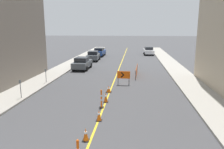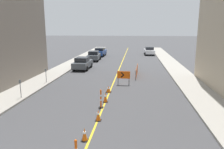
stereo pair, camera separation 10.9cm
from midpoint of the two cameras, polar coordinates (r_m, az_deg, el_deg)
lane_stripe at (r=31.09m, az=2.33°, el=2.26°), size 0.12×58.20×0.01m
sidewalk_left at (r=32.42m, az=-10.80°, el=2.58°), size 2.63×58.20×0.15m
sidewalk_right at (r=31.46m, az=15.86°, el=2.05°), size 2.63×58.20×0.15m
traffic_cone_third at (r=10.87m, az=-6.89°, el=-15.27°), size 0.33×0.33×0.65m
traffic_cone_fourth at (r=12.92m, az=-3.38°, el=-10.58°), size 0.35×0.35×0.67m
traffic_cone_fifth at (r=15.92m, az=-1.52°, el=-6.00°), size 0.35×0.35×0.73m
traffic_cone_farthest at (r=18.33m, az=-0.75°, el=-3.86°), size 0.47×0.47×0.55m
delineator_post_rear at (r=14.79m, az=-2.71°, el=-6.65°), size 0.32×0.32×1.27m
arrow_barricade_primary at (r=20.54m, az=3.19°, el=-0.22°), size 1.22×0.09×1.33m
safety_mesh_fence at (r=24.77m, az=6.62°, el=0.86°), size 0.27×4.58×1.04m
parked_car_curb_near at (r=28.76m, az=-7.59°, el=2.97°), size 1.94×4.34×1.59m
parked_car_curb_mid at (r=36.32m, az=-4.68°, el=4.92°), size 2.04×4.40×1.59m
parked_car_curb_far at (r=41.96m, az=-3.08°, el=5.90°), size 1.98×4.37×1.59m
parked_car_opposite_side at (r=44.74m, az=9.77°, el=6.13°), size 2.03×4.39×1.59m
parking_meter_near_curb at (r=17.66m, az=-22.71°, el=-2.52°), size 0.12×0.11×1.41m
parking_meter_far_curb at (r=21.83m, az=-16.76°, el=0.44°), size 0.12×0.11×1.34m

